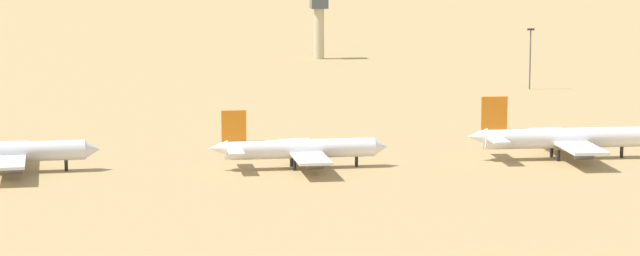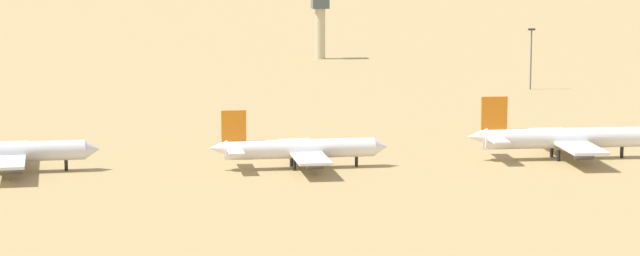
% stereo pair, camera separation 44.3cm
% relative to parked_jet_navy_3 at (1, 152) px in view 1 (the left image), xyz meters
% --- Properties ---
extents(ground, '(4000.00, 4000.00, 0.00)m').
position_rel_parked_jet_navy_3_xyz_m(ground, '(51.05, -2.86, -3.56)').
color(ground, tan).
extents(parked_jet_navy_3, '(32.91, 27.64, 10.88)m').
position_rel_parked_jet_navy_3_xyz_m(parked_jet_navy_3, '(0.00, 0.00, 0.00)').
color(parked_jet_navy_3, silver).
rests_on(parked_jet_navy_3, ground).
extents(parked_jet_orange_4, '(31.31, 26.21, 10.37)m').
position_rel_parked_jet_navy_3_xyz_m(parked_jet_orange_4, '(50.35, -2.81, -0.17)').
color(parked_jet_orange_4, white).
rests_on(parked_jet_orange_4, ground).
extents(parked_jet_orange_5, '(34.76, 29.14, 11.50)m').
position_rel_parked_jet_navy_3_xyz_m(parked_jet_orange_5, '(98.24, -0.09, 0.20)').
color(parked_jet_orange_5, white).
rests_on(parked_jet_orange_5, ground).
extents(control_tower, '(5.20, 5.20, 20.08)m').
position_rel_parked_jet_navy_3_xyz_m(control_tower, '(81.39, 186.51, 8.55)').
color(control_tower, '#C6B793').
rests_on(control_tower, ground).
extents(light_pole_west, '(1.80, 0.50, 15.53)m').
position_rel_parked_jet_navy_3_xyz_m(light_pole_west, '(123.19, 101.12, 5.41)').
color(light_pole_west, '#59595E').
rests_on(light_pole_west, ground).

